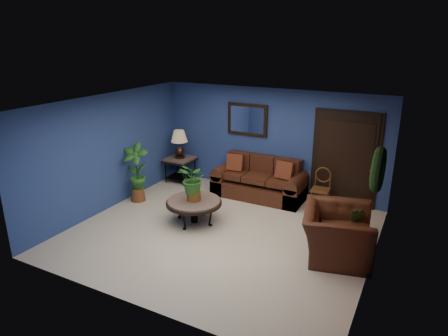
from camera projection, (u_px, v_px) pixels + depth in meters
The scene contains 18 objects.
floor at pixel (221, 232), 7.76m from camera, with size 5.50×5.50×0.00m, color beige.
wall_back at pixel (271, 141), 9.46m from camera, with size 5.50×0.04×2.50m, color navy.
wall_left at pixel (108, 152), 8.57m from camera, with size 0.04×5.00×2.50m, color navy.
wall_right_brick at pixel (378, 199), 6.15m from camera, with size 0.04×5.00×2.50m, color maroon.
ceiling at pixel (221, 104), 6.96m from camera, with size 5.50×5.00×0.02m, color white.
crown_molding at pixel (386, 123), 5.79m from camera, with size 0.03×5.00×0.14m, color white.
wall_mirror at pixel (247, 120), 9.54m from camera, with size 1.02×0.06×0.77m, color #432A17.
closet_door at pixel (345, 160), 8.73m from camera, with size 1.44×0.06×2.18m, color black.
wreath at pixel (378, 170), 6.08m from camera, with size 0.72×0.72×0.16m, color black.
sofa at pixel (260, 183), 9.43m from camera, with size 2.13×0.92×0.96m.
coffee_table at pixel (194, 203), 8.06m from camera, with size 1.13×1.13×0.49m.
end_table at pixel (180, 163), 10.34m from camera, with size 0.69×0.69×0.63m.
table_lamp at pixel (179, 141), 10.15m from camera, with size 0.42×0.42×0.70m.
side_chair at pixel (321, 185), 8.77m from camera, with size 0.40×0.40×0.90m.
armchair at pixel (337, 233), 6.83m from camera, with size 1.30×1.14×0.85m, color #462014.
coffee_plant at pixel (193, 180), 7.90m from camera, with size 0.71×0.66×0.77m.
floor_plant at pixel (354, 226), 7.13m from camera, with size 0.35×0.29×0.78m.
tall_plant at pixel (136, 171), 9.03m from camera, with size 0.67×0.54×1.36m.
Camera 1 is at (3.28, -6.14, 3.66)m, focal length 32.00 mm.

